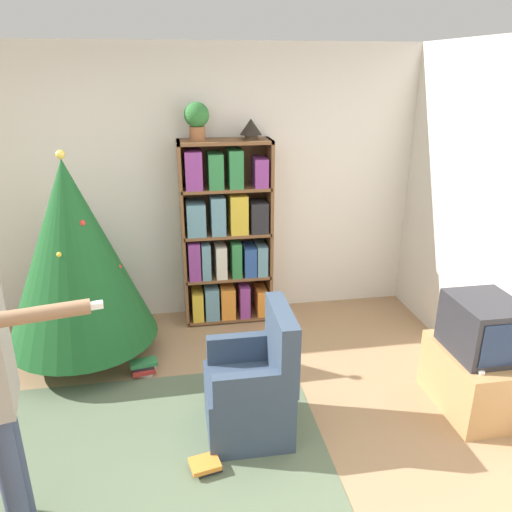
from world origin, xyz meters
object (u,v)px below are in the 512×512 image
Objects in this scene: television at (483,327)px; christmas_tree at (74,253)px; armchair at (254,390)px; bookshelf at (226,236)px; table_lamp at (251,128)px; potted_plant at (197,118)px.

television is 3.16m from christmas_tree.
armchair is at bearing -42.01° from christmas_tree.
bookshelf is at bearing -179.98° from armchair.
bookshelf is 8.86× the size of table_lamp.
television is at bearing 89.91° from armchair.
table_lamp is (0.26, 1.71, 1.55)m from armchair.
bookshelf is 5.39× the size of potted_plant.
bookshelf is 1.40m from christmas_tree.
armchair is 2.38m from potted_plant.
christmas_tree is 1.84m from armchair.
television is 1.56× the size of potted_plant.
christmas_tree is 1.55m from potted_plant.
armchair is (1.28, -1.15, -0.65)m from christmas_tree.
table_lamp is at bearing -0.00° from potted_plant.
potted_plant is at bearing 180.00° from table_lamp.
bookshelf is 1.93× the size of armchair.
christmas_tree is at bearing -160.14° from table_lamp.
potted_plant is 1.64× the size of table_lamp.
television is 0.29× the size of christmas_tree.
table_lamp is at bearing 171.71° from armchair.
armchair is 2.32m from table_lamp.
christmas_tree is 1.87m from table_lamp.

